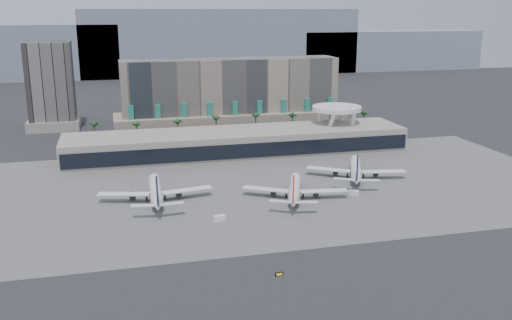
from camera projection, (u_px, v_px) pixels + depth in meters
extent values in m
plane|color=#232326|center=(311.00, 236.00, 184.37)|extent=(900.00, 900.00, 0.00)
cube|color=#5B5B59|center=(266.00, 186.00, 235.86)|extent=(260.00, 130.00, 0.06)
cube|color=gray|center=(220.00, 42.00, 629.62)|extent=(300.00, 60.00, 70.00)
cube|color=gray|center=(385.00, 50.00, 680.29)|extent=(220.00, 60.00, 45.00)
cube|color=gray|center=(231.00, 94.00, 345.17)|extent=(130.00, 22.00, 42.00)
cube|color=tan|center=(232.00, 120.00, 347.44)|extent=(140.00, 30.00, 10.00)
cube|color=#268370|center=(132.00, 121.00, 322.81)|extent=(3.00, 2.00, 18.00)
cube|color=#268370|center=(158.00, 120.00, 326.36)|extent=(3.00, 2.00, 18.00)
cube|color=#268370|center=(184.00, 119.00, 329.92)|extent=(3.00, 2.00, 18.00)
cube|color=#268370|center=(210.00, 118.00, 333.48)|extent=(3.00, 2.00, 18.00)
cube|color=#268370|center=(235.00, 117.00, 337.04)|extent=(3.00, 2.00, 18.00)
cube|color=#268370|center=(259.00, 115.00, 340.59)|extent=(3.00, 2.00, 18.00)
cube|color=#268370|center=(283.00, 114.00, 344.15)|extent=(3.00, 2.00, 18.00)
cube|color=#268370|center=(307.00, 113.00, 347.71)|extent=(3.00, 2.00, 18.00)
cube|color=#268370|center=(330.00, 112.00, 351.27)|extent=(3.00, 2.00, 18.00)
cube|color=black|center=(51.00, 86.00, 342.38)|extent=(26.00, 26.00, 52.00)
cube|color=#A59C91|center=(55.00, 123.00, 348.33)|extent=(30.00, 30.00, 6.00)
cube|color=#A59C91|center=(238.00, 142.00, 285.82)|extent=(170.00, 32.00, 12.00)
cube|color=black|center=(245.00, 151.00, 270.78)|extent=(168.00, 0.60, 7.00)
cube|color=black|center=(238.00, 128.00, 283.94)|extent=(170.00, 12.00, 2.50)
cylinder|color=white|center=(343.00, 122.00, 310.65)|extent=(6.98, 6.99, 21.89)
cylinder|color=white|center=(321.00, 123.00, 307.63)|extent=(6.98, 6.99, 21.89)
cylinder|color=white|center=(329.00, 128.00, 295.71)|extent=(6.98, 6.99, 21.89)
cylinder|color=white|center=(352.00, 127.00, 298.73)|extent=(6.98, 6.99, 21.89)
cylinder|color=white|center=(337.00, 108.00, 300.85)|extent=(26.00, 26.00, 2.20)
cylinder|color=white|center=(337.00, 106.00, 300.52)|extent=(16.00, 16.00, 1.20)
cylinder|color=brown|center=(95.00, 135.00, 301.99)|extent=(0.70, 0.70, 12.00)
sphere|color=#1B4523|center=(94.00, 125.00, 300.51)|extent=(2.80, 2.80, 2.80)
cylinder|color=brown|center=(137.00, 133.00, 307.20)|extent=(0.70, 0.70, 12.00)
sphere|color=#1B4523|center=(136.00, 123.00, 305.73)|extent=(2.80, 2.80, 2.80)
cylinder|color=brown|center=(178.00, 131.00, 312.42)|extent=(0.70, 0.70, 12.00)
sphere|color=#1B4523|center=(177.00, 121.00, 310.95)|extent=(2.80, 2.80, 2.80)
cylinder|color=brown|center=(215.00, 129.00, 317.40)|extent=(0.70, 0.70, 12.00)
sphere|color=#1B4523|center=(215.00, 119.00, 315.93)|extent=(2.80, 2.80, 2.80)
cylinder|color=brown|center=(255.00, 127.00, 322.86)|extent=(0.70, 0.70, 12.00)
sphere|color=#1B4523|center=(255.00, 117.00, 321.38)|extent=(2.80, 2.80, 2.80)
cylinder|color=brown|center=(292.00, 125.00, 328.07)|extent=(0.70, 0.70, 12.00)
sphere|color=#1B4523|center=(293.00, 115.00, 326.60)|extent=(2.80, 2.80, 2.80)
cylinder|color=brown|center=(328.00, 123.00, 333.29)|extent=(0.70, 0.70, 12.00)
sphere|color=#1B4523|center=(329.00, 114.00, 331.82)|extent=(2.80, 2.80, 2.80)
cylinder|color=brown|center=(365.00, 121.00, 338.75)|extent=(0.70, 0.70, 12.00)
sphere|color=#1B4523|center=(365.00, 112.00, 337.27)|extent=(2.80, 2.80, 2.80)
cylinder|color=white|center=(155.00, 190.00, 218.51)|extent=(5.46, 29.73, 4.34)
cylinder|color=black|center=(155.00, 190.00, 218.55)|extent=(5.35, 29.14, 4.25)
cone|color=white|center=(154.00, 177.00, 234.53)|extent=(4.52, 5.04, 4.34)
cone|color=white|center=(158.00, 205.00, 200.35)|extent=(4.71, 9.92, 4.34)
cube|color=white|center=(124.00, 194.00, 215.25)|extent=(19.99, 8.99, 0.38)
cube|color=white|center=(187.00, 190.00, 220.05)|extent=(19.98, 7.60, 0.38)
cylinder|color=black|center=(133.00, 196.00, 216.70)|extent=(2.55, 4.43, 2.39)
cylinder|color=black|center=(178.00, 193.00, 220.19)|extent=(2.55, 4.43, 2.39)
cube|color=black|center=(157.00, 191.00, 197.35)|extent=(0.92, 9.86, 11.42)
cube|color=white|center=(144.00, 206.00, 198.20)|extent=(8.96, 3.88, 0.27)
cube|color=white|center=(172.00, 204.00, 200.17)|extent=(8.87, 3.25, 0.27)
cylinder|color=black|center=(155.00, 188.00, 230.20)|extent=(0.54, 0.54, 1.74)
cylinder|color=black|center=(147.00, 199.00, 217.57)|extent=(0.76, 0.76, 1.74)
cylinder|color=black|center=(165.00, 197.00, 218.97)|extent=(0.76, 0.76, 1.74)
cylinder|color=white|center=(295.00, 188.00, 221.49)|extent=(13.23, 27.65, 4.09)
cylinder|color=black|center=(295.00, 188.00, 221.53)|extent=(12.96, 27.10, 4.01)
cone|color=white|center=(296.00, 176.00, 236.87)|extent=(5.40, 5.71, 4.09)
cone|color=white|center=(293.00, 202.00, 204.06)|extent=(6.95, 10.04, 4.09)
cube|color=white|center=(266.00, 189.00, 221.69)|extent=(17.82, 13.14, 0.36)
cube|color=white|center=(324.00, 191.00, 219.64)|extent=(18.79, 6.50, 0.36)
cylinder|color=black|center=(274.00, 191.00, 222.17)|extent=(3.49, 4.61, 2.25)
cylinder|color=black|center=(316.00, 193.00, 220.68)|extent=(3.49, 4.61, 2.25)
cube|color=red|center=(293.00, 189.00, 201.21)|extent=(3.60, 8.92, 10.77)
cube|color=white|center=(280.00, 201.00, 203.37)|extent=(8.29, 5.79, 0.26)
cube|color=white|center=(306.00, 202.00, 202.53)|extent=(8.47, 3.85, 0.26)
cylinder|color=black|center=(295.00, 186.00, 232.69)|extent=(0.51, 0.51, 1.64)
cylinder|color=black|center=(286.00, 195.00, 221.55)|extent=(0.72, 0.72, 1.64)
cylinder|color=black|center=(303.00, 196.00, 220.95)|extent=(0.72, 0.72, 1.64)
cylinder|color=white|center=(356.00, 168.00, 247.61)|extent=(15.20, 28.53, 4.27)
cylinder|color=black|center=(356.00, 169.00, 247.65)|extent=(14.90, 27.96, 4.19)
cone|color=white|center=(355.00, 159.00, 263.57)|extent=(5.80, 6.09, 4.27)
cone|color=white|center=(357.00, 180.00, 229.53)|extent=(7.66, 10.52, 4.27)
cube|color=white|center=(328.00, 169.00, 248.44)|extent=(18.24, 14.47, 0.37)
cube|color=white|center=(383.00, 171.00, 245.08)|extent=(19.69, 7.78, 0.37)
cylinder|color=black|center=(336.00, 172.00, 248.77)|extent=(3.82, 4.85, 2.35)
cylinder|color=black|center=(375.00, 173.00, 246.32)|extent=(3.82, 4.85, 2.35)
cube|color=black|center=(357.00, 168.00, 226.56)|extent=(4.24, 9.15, 11.25)
cube|color=white|center=(345.00, 179.00, 229.05)|extent=(8.55, 6.39, 0.27)
cube|color=white|center=(369.00, 180.00, 227.68)|extent=(8.86, 4.45, 0.27)
cylinder|color=black|center=(355.00, 168.00, 259.24)|extent=(0.53, 0.53, 1.71)
cylinder|color=black|center=(347.00, 175.00, 247.85)|extent=(0.75, 0.75, 1.71)
cylinder|color=black|center=(363.00, 176.00, 246.88)|extent=(0.75, 0.75, 1.71)
cube|color=white|center=(220.00, 218.00, 196.89)|extent=(4.36, 2.69, 1.99)
cube|color=silver|center=(354.00, 193.00, 223.69)|extent=(4.37, 3.51, 1.96)
cube|color=black|center=(279.00, 274.00, 156.65)|extent=(2.41, 0.53, 1.09)
cube|color=yellow|center=(279.00, 274.00, 156.47)|extent=(1.74, 0.20, 0.65)
cylinder|color=black|center=(276.00, 275.00, 156.50)|extent=(0.13, 0.13, 0.65)
cylinder|color=black|center=(282.00, 274.00, 156.91)|extent=(0.13, 0.13, 0.65)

